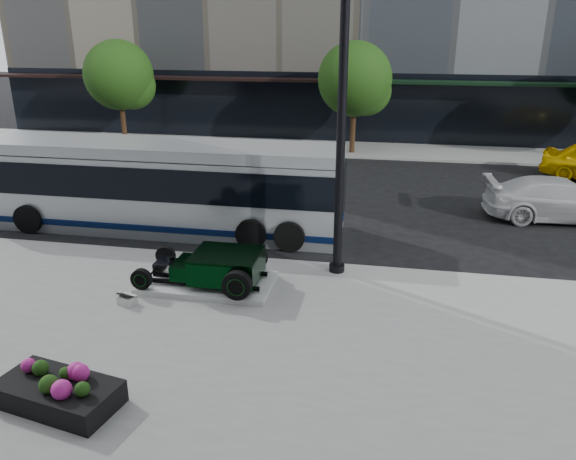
% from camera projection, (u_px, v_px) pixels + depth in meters
% --- Properties ---
extents(ground, '(120.00, 120.00, 0.00)m').
position_uv_depth(ground, '(289.00, 238.00, 18.21)').
color(ground, black).
rests_on(ground, ground).
extents(sidewalk_far, '(70.00, 4.00, 0.12)m').
position_uv_depth(sidewalk_far, '(335.00, 149.00, 31.11)').
color(sidewalk_far, gray).
rests_on(sidewalk_far, ground).
extents(street_trees, '(29.80, 3.80, 5.70)m').
position_uv_depth(street_trees, '(358.00, 82.00, 28.78)').
color(street_trees, black).
rests_on(street_trees, sidewalk_far).
extents(display_plinth, '(3.40, 1.80, 0.15)m').
position_uv_depth(display_plinth, '(208.00, 283.00, 14.61)').
color(display_plinth, silver).
rests_on(display_plinth, sidewalk_near).
extents(hot_rod, '(3.22, 2.00, 0.81)m').
position_uv_depth(hot_rod, '(219.00, 266.00, 14.38)').
color(hot_rod, black).
rests_on(hot_rod, display_plinth).
extents(info_plaque, '(0.47, 0.41, 0.31)m').
position_uv_depth(info_plaque, '(127.00, 299.00, 13.63)').
color(info_plaque, silver).
rests_on(info_plaque, sidewalk_near).
extents(lamppost, '(0.43, 0.43, 7.76)m').
position_uv_depth(lamppost, '(341.00, 142.00, 14.28)').
color(lamppost, black).
rests_on(lamppost, sidewalk_near).
extents(flower_planter, '(2.35, 1.49, 0.71)m').
position_uv_depth(flower_planter, '(58.00, 392.00, 9.98)').
color(flower_planter, black).
rests_on(flower_planter, sidewalk_near).
extents(transit_bus, '(12.12, 2.88, 2.92)m').
position_uv_depth(transit_bus, '(162.00, 186.00, 18.68)').
color(transit_bus, '#B6BCC0').
rests_on(transit_bus, ground).
extents(white_sedan, '(5.21, 2.37, 1.48)m').
position_uv_depth(white_sedan, '(559.00, 200.00, 19.73)').
color(white_sedan, silver).
rests_on(white_sedan, ground).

